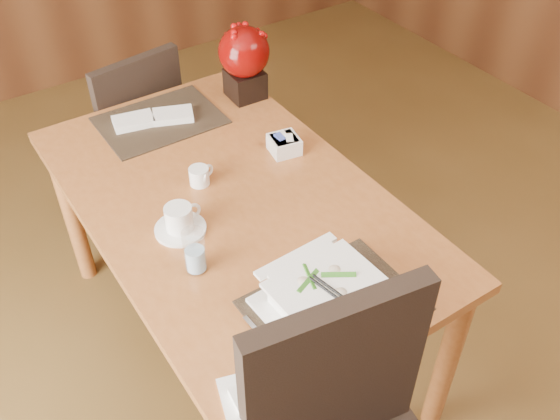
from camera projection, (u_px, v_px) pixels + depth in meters
dining_table at (234, 220)px, 2.11m from camera, size 0.90×1.50×0.75m
placemat_near at (334, 305)px, 1.71m from camera, size 0.45×0.33×0.01m
placemat_far at (160, 120)px, 2.39m from camera, size 0.45×0.33×0.01m
soup_setting at (324, 298)px, 1.65m from camera, size 0.32×0.32×0.12m
coffee_cup at (179, 221)px, 1.91m from camera, size 0.16×0.16×0.09m
water_glass at (195, 251)px, 1.76m from camera, size 0.08×0.08×0.15m
creamer_jug at (199, 176)px, 2.09m from camera, size 0.10×0.10×0.06m
sugar_caddy at (284, 145)px, 2.23m from camera, size 0.12×0.12×0.06m
berry_decor at (244, 58)px, 2.42m from camera, size 0.20×0.20×0.30m
napkins_far at (156, 118)px, 2.38m from camera, size 0.32×0.19×0.03m
bread_plate at (252, 398)px, 1.49m from camera, size 0.18×0.18×0.01m
far_chair at (133, 130)px, 2.78m from camera, size 0.47×0.48×0.89m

